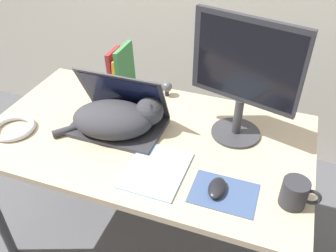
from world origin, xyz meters
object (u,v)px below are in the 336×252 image
Objects in this scene: cat at (118,118)px; mug at (295,193)px; external_monitor at (244,74)px; laptop at (119,117)px; cable_coil at (13,128)px; webcam at (167,87)px; computer_mouse at (217,188)px; book_row at (121,72)px; notepad at (156,170)px.

mug is at bearing -12.03° from cat.
external_monitor reaches higher than mug.
cat is (0.02, -0.05, 0.03)m from laptop.
webcam is at bearing 42.87° from cable_coil.
cable_coil is at bearing -155.92° from laptop.
computer_mouse is 1.38× the size of webcam.
cat is 0.86× the size of external_monitor.
cat is at bearing 167.97° from mug.
cable_coil is at bearing -161.77° from external_monitor.
mug is at bearing -50.78° from external_monitor.
laptop is 0.77× the size of external_monitor.
computer_mouse is 0.26m from mug.
cat is at bearing 17.86° from cable_coil.
computer_mouse is 0.43× the size of book_row.
external_monitor is 0.48m from webcam.
notepad is at bearing -34.88° from cat.
book_row reaches higher than webcam.
cable_coil is (-0.43, -0.14, -0.06)m from cat.
mug is (0.74, -0.20, 0.00)m from laptop.
cable_coil is (-0.90, -0.30, -0.27)m from external_monitor.
cable_coil is 1.15m from mug.
laptop is 2.96× the size of mug.
webcam reaches higher than cable_coil.
external_monitor is (0.48, 0.11, 0.24)m from laptop.
external_monitor is 0.44m from computer_mouse.
computer_mouse is at bearing -54.61° from webcam.
cat is 4.13× the size of computer_mouse.
book_row is (-0.60, 0.15, -0.18)m from external_monitor.
cat reaches higher than mug.
webcam is at bearing 9.46° from book_row.
computer_mouse is 0.39× the size of notepad.
laptop is at bearing 164.85° from mug.
book_row is at bearing 112.86° from cat.
external_monitor is at bearing 12.91° from laptop.
book_row is 1.86× the size of mug.
notepad is at bearing -2.03° from cable_coil.
webcam is (-0.14, 0.51, 0.04)m from notepad.
notepad is at bearing -179.06° from mug.
external_monitor is at bearing 53.53° from notepad.
book_row reaches higher than cat.
external_monitor is 0.98m from cable_coil.
cable_coil is at bearing 176.90° from computer_mouse.
book_row is 1.34× the size of cable_coil.
laptop is 0.54m from computer_mouse.
computer_mouse is 0.24m from notepad.
laptop is 0.45m from cable_coil.
mug is at bearing -0.77° from cable_coil.
cat is 5.68× the size of webcam.
laptop is at bearing -167.09° from external_monitor.
laptop reaches higher than computer_mouse.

